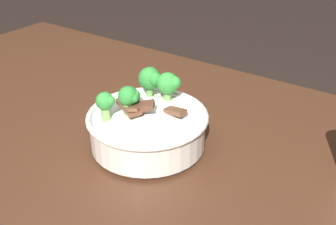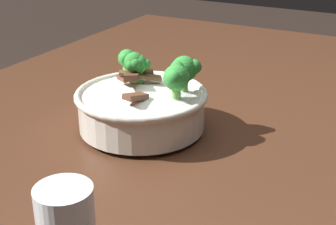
% 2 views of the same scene
% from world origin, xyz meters
% --- Properties ---
extents(dining_table, '(1.44, 0.95, 0.82)m').
position_xyz_m(dining_table, '(0.00, 0.00, 0.72)').
color(dining_table, '#472819').
rests_on(dining_table, ground).
extents(rice_bowl, '(0.24, 0.24, 0.14)m').
position_xyz_m(rice_bowl, '(0.14, 0.02, 0.87)').
color(rice_bowl, silver).
rests_on(rice_bowl, dining_table).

